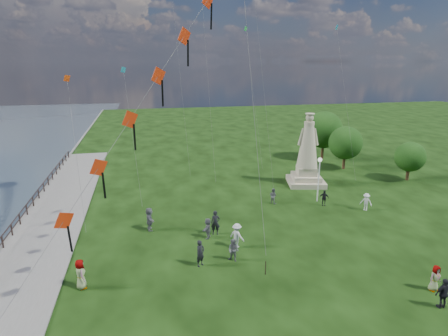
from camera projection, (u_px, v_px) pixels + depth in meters
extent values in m
cube|color=slate|center=(1.00, 252.00, 26.07)|extent=(0.30, 160.00, 0.60)
cube|color=slate|center=(32.00, 259.00, 24.64)|extent=(5.00, 60.00, 0.10)
cylinder|color=black|center=(3.00, 243.00, 25.92)|extent=(0.11, 0.11, 1.00)
cylinder|color=black|center=(12.00, 230.00, 27.80)|extent=(0.11, 0.11, 1.00)
cylinder|color=black|center=(20.00, 220.00, 29.68)|extent=(0.11, 0.11, 1.00)
cylinder|color=black|center=(27.00, 210.00, 31.56)|extent=(0.11, 0.11, 1.00)
cylinder|color=black|center=(33.00, 202.00, 33.43)|extent=(0.11, 0.11, 1.00)
cylinder|color=black|center=(39.00, 194.00, 35.31)|extent=(0.11, 0.11, 1.00)
cylinder|color=black|center=(44.00, 188.00, 37.19)|extent=(0.11, 0.11, 1.00)
cylinder|color=black|center=(48.00, 182.00, 39.07)|extent=(0.11, 0.11, 1.00)
cylinder|color=black|center=(52.00, 176.00, 40.95)|extent=(0.11, 0.11, 1.00)
cylinder|color=black|center=(56.00, 171.00, 42.82)|extent=(0.11, 0.11, 1.00)
cylinder|color=black|center=(60.00, 166.00, 44.70)|extent=(0.11, 0.11, 1.00)
cylinder|color=black|center=(63.00, 162.00, 46.58)|extent=(0.11, 0.11, 1.00)
cylinder|color=black|center=(66.00, 158.00, 48.46)|extent=(0.11, 0.11, 1.00)
cylinder|color=black|center=(69.00, 155.00, 50.34)|extent=(0.11, 0.11, 1.00)
cube|color=black|center=(1.00, 236.00, 25.79)|extent=(0.06, 52.00, 0.06)
cube|color=black|center=(2.00, 242.00, 25.91)|extent=(0.06, 52.00, 0.06)
cube|color=#C6B596|center=(306.00, 182.00, 39.82)|extent=(4.46, 4.46, 0.53)
cube|color=#C6B596|center=(306.00, 177.00, 39.68)|extent=(3.40, 3.40, 0.53)
cube|color=#C6B596|center=(306.00, 171.00, 39.48)|extent=(2.34, 2.34, 0.88)
cylinder|color=#C6B596|center=(309.00, 123.00, 38.10)|extent=(1.27, 1.27, 0.35)
sphere|color=#C6B596|center=(310.00, 118.00, 37.95)|extent=(0.81, 0.81, 0.81)
cylinder|color=#C6B596|center=(310.00, 114.00, 37.84)|extent=(0.97, 0.97, 0.09)
cylinder|color=silver|center=(318.00, 181.00, 34.46)|extent=(0.12, 0.12, 3.89)
sphere|color=white|center=(320.00, 160.00, 33.90)|extent=(0.39, 0.39, 0.39)
cylinder|color=#382314|center=(344.00, 161.00, 45.29)|extent=(0.36, 0.36, 1.99)
sphere|color=#19370F|center=(346.00, 143.00, 44.67)|extent=(3.98, 3.98, 3.98)
cylinder|color=#382314|center=(408.00, 173.00, 41.07)|extent=(0.36, 0.36, 1.62)
sphere|color=#19370F|center=(410.00, 157.00, 40.57)|extent=(3.24, 3.24, 3.24)
cylinder|color=#382314|center=(322.00, 150.00, 49.89)|extent=(0.36, 0.36, 2.42)
sphere|color=#19370F|center=(324.00, 130.00, 49.14)|extent=(4.85, 4.85, 4.85)
imported|color=black|center=(200.00, 253.00, 23.71)|extent=(0.76, 0.72, 1.75)
imported|color=#595960|center=(233.00, 250.00, 24.32)|extent=(0.87, 0.83, 1.53)
imported|color=silver|center=(237.00, 235.00, 26.13)|extent=(1.18, 1.25, 1.76)
imported|color=black|center=(444.00, 293.00, 19.64)|extent=(1.01, 0.53, 1.71)
imported|color=#595960|center=(435.00, 278.00, 21.16)|extent=(0.83, 0.59, 1.56)
imported|color=#595960|center=(149.00, 219.00, 28.78)|extent=(0.90, 1.77, 1.84)
imported|color=black|center=(216.00, 223.00, 28.06)|extent=(0.75, 0.57, 1.86)
imported|color=#595960|center=(273.00, 196.00, 34.27)|extent=(0.77, 0.83, 1.45)
imported|color=silver|center=(366.00, 202.00, 32.67)|extent=(1.08, 1.08, 1.56)
imported|color=black|center=(324.00, 198.00, 33.77)|extent=(0.95, 0.71, 1.45)
imported|color=#595960|center=(80.00, 274.00, 21.34)|extent=(0.81, 1.01, 1.79)
imported|color=#595960|center=(208.00, 228.00, 27.53)|extent=(1.17, 1.56, 1.54)
cube|color=red|center=(64.00, 221.00, 17.90)|extent=(0.87, 0.64, 1.03)
cube|color=black|center=(70.00, 239.00, 18.10)|extent=(0.10, 0.28, 1.48)
cube|color=red|center=(99.00, 167.00, 18.86)|extent=(0.87, 0.64, 1.03)
cube|color=black|center=(104.00, 186.00, 19.06)|extent=(0.10, 0.28, 1.48)
cube|color=red|center=(130.00, 119.00, 19.82)|extent=(0.87, 0.64, 1.03)
cube|color=black|center=(135.00, 137.00, 20.02)|extent=(0.10, 0.28, 1.48)
cube|color=red|center=(158.00, 76.00, 20.78)|extent=(0.87, 0.64, 1.03)
cube|color=black|center=(163.00, 93.00, 20.98)|extent=(0.10, 0.28, 1.48)
cube|color=red|center=(184.00, 36.00, 21.74)|extent=(0.87, 0.64, 1.03)
cube|color=black|center=(188.00, 53.00, 21.94)|extent=(0.10, 0.28, 1.48)
cube|color=red|center=(208.00, 0.00, 22.70)|extent=(0.87, 0.64, 1.03)
cube|color=black|center=(211.00, 17.00, 22.90)|extent=(0.10, 0.28, 1.48)
cylinder|color=black|center=(266.00, 268.00, 22.84)|extent=(0.06, 0.06, 0.90)
cube|color=teal|center=(123.00, 70.00, 34.77)|extent=(0.51, 0.39, 0.57)
cylinder|color=#595959|center=(133.00, 137.00, 34.14)|extent=(1.02, 5.02, 11.80)
cylinder|color=#595959|center=(264.00, 94.00, 36.20)|extent=(1.02, 5.02, 19.03)
cylinder|color=#595959|center=(181.00, 81.00, 41.76)|extent=(1.02, 5.02, 20.92)
cube|color=green|center=(246.00, 29.00, 45.45)|extent=(0.51, 0.39, 0.57)
cylinder|color=#595959|center=(254.00, 99.00, 45.45)|extent=(1.02, 5.02, 16.38)
cube|color=#C83B0D|center=(67.00, 78.00, 29.84)|extent=(0.51, 0.39, 0.57)
cylinder|color=#595959|center=(76.00, 154.00, 29.14)|extent=(1.02, 5.02, 11.25)
cylinder|color=#595959|center=(205.00, 46.00, 38.69)|extent=(1.02, 5.02, 28.20)
cube|color=teal|center=(337.00, 27.00, 40.93)|extent=(0.51, 0.39, 0.57)
cylinder|color=#595959|center=(346.00, 104.00, 40.91)|extent=(1.02, 5.02, 16.16)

